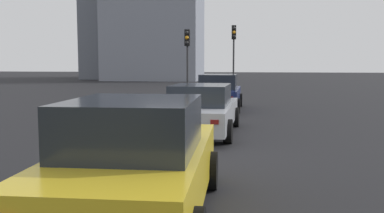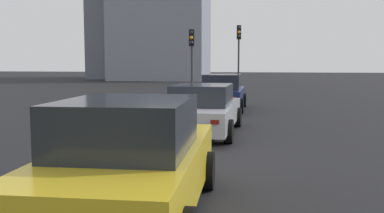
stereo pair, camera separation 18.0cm
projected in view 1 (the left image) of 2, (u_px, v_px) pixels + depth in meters
ground_plane at (190, 158)px, 9.93m from camera, size 160.00×160.00×0.20m
car_navy_lead at (219, 93)px, 19.06m from camera, size 4.43×2.01×1.59m
car_silver_second at (202, 110)px, 12.72m from camera, size 4.83×2.13×1.47m
car_yellow_third at (137, 162)px, 5.80m from camera, size 4.53×2.16×1.65m
traffic_light_near_left at (187, 50)px, 23.47m from camera, size 0.32×0.28×3.90m
traffic_light_near_right at (234, 45)px, 27.78m from camera, size 0.32×0.30×4.49m
building_facade_left at (155, 20)px, 50.34m from camera, size 8.59×10.85×14.15m
building_facade_center at (118, 22)px, 55.82m from camera, size 10.25×6.84×14.63m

